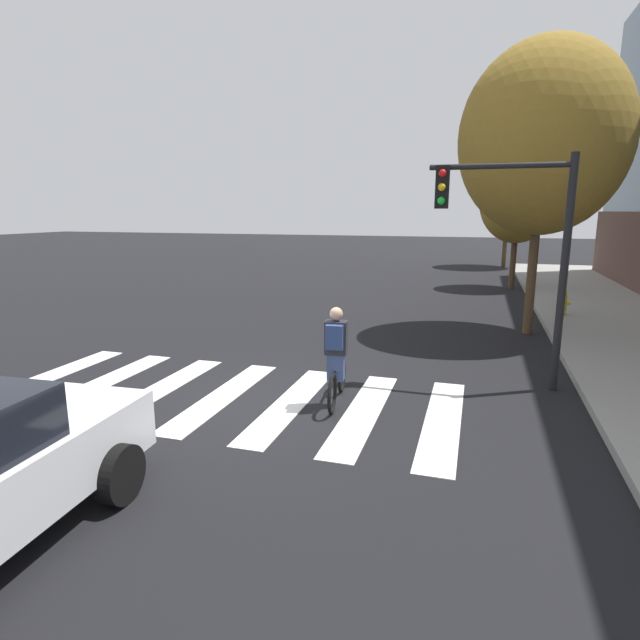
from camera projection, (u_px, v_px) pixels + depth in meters
ground_plane at (253, 399)px, 9.00m from camera, size 120.00×120.00×0.00m
crosswalk_stripes at (223, 396)px, 9.16m from camera, size 8.19×3.66×0.01m
cyclist at (336, 357)px, 8.59m from camera, size 0.38×1.71×1.69m
traffic_light_near at (517, 232)px, 9.12m from camera, size 2.47×0.28×4.20m
fire_hydrant at (563, 302)px, 15.53m from camera, size 0.33×0.22×0.78m
street_tree_near at (543, 139)px, 12.83m from camera, size 4.15×4.15×7.39m
street_tree_mid at (518, 201)px, 21.12m from camera, size 3.03×3.03×5.39m
street_tree_far at (509, 186)px, 29.28m from camera, size 3.83×3.83×6.81m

